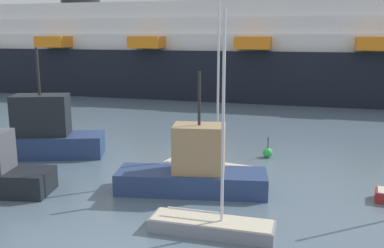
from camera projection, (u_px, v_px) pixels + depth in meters
name	position (u px, v px, depth m)	size (l,w,h in m)	color
sailboat_0	(212.00, 223.00, 17.84)	(5.24, 1.78, 8.98)	gray
sailboat_2	(210.00, 165.00, 25.54)	(5.71, 2.64, 10.37)	white
fishing_boat_1	(38.00, 135.00, 28.85)	(9.12, 4.90, 7.22)	navy
fishing_boat_2	(194.00, 169.00, 22.37)	(7.95, 3.17, 6.27)	navy
channel_buoy_0	(268.00, 153.00, 28.81)	(0.64, 0.64, 1.38)	green
cruise_ship	(213.00, 53.00, 58.61)	(111.24, 23.87, 17.55)	black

